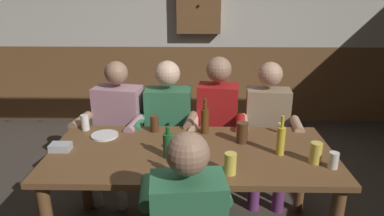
# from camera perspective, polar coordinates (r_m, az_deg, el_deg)

# --- Properties ---
(back_wall_wainscot) EXTENTS (6.75, 0.12, 1.05)m
(back_wall_wainscot) POSITION_cam_1_polar(r_m,az_deg,el_deg) (4.87, 0.49, 3.98)
(back_wall_wainscot) COLOR brown
(back_wall_wainscot) RESTS_ON ground_plane
(dining_table) EXTENTS (1.97, 0.88, 0.74)m
(dining_table) POSITION_cam_1_polar(r_m,az_deg,el_deg) (2.47, -0.12, -9.05)
(dining_table) COLOR brown
(dining_table) RESTS_ON ground_plane
(person_0) EXTENTS (0.60, 0.60, 1.22)m
(person_0) POSITION_cam_1_polar(r_m,az_deg,el_deg) (3.16, -12.25, -2.44)
(person_0) COLOR #B78493
(person_0) RESTS_ON ground_plane
(person_1) EXTENTS (0.54, 0.52, 1.22)m
(person_1) POSITION_cam_1_polar(r_m,az_deg,el_deg) (3.08, -4.00, -2.44)
(person_1) COLOR #33724C
(person_1) RESTS_ON ground_plane
(person_2) EXTENTS (0.52, 0.57, 1.26)m
(person_2) POSITION_cam_1_polar(r_m,az_deg,el_deg) (3.07, 4.13, -2.18)
(person_2) COLOR #AD1919
(person_2) RESTS_ON ground_plane
(person_3) EXTENTS (0.54, 0.55, 1.21)m
(person_3) POSITION_cam_1_polar(r_m,az_deg,el_deg) (3.13, 12.29, -2.78)
(person_3) COLOR #997F60
(person_3) RESTS_ON ground_plane
(table_candle) EXTENTS (0.04, 0.04, 0.08)m
(table_candle) POSITION_cam_1_polar(r_m,az_deg,el_deg) (2.79, 14.25, -3.18)
(table_candle) COLOR #F9E08C
(table_candle) RESTS_ON dining_table
(condiment_caddy) EXTENTS (0.14, 0.10, 0.05)m
(condiment_caddy) POSITION_cam_1_polar(r_m,az_deg,el_deg) (2.60, -20.79, -6.01)
(condiment_caddy) COLOR #B2B7BC
(condiment_caddy) RESTS_ON dining_table
(plate_0) EXTENTS (0.21, 0.21, 0.01)m
(plate_0) POSITION_cam_1_polar(r_m,az_deg,el_deg) (2.73, -14.15, -4.39)
(plate_0) COLOR white
(plate_0) RESTS_ON dining_table
(bottle_0) EXTENTS (0.06, 0.06, 0.28)m
(bottle_0) POSITION_cam_1_polar(r_m,az_deg,el_deg) (2.68, 2.12, -1.99)
(bottle_0) COLOR #593314
(bottle_0) RESTS_ON dining_table
(bottle_1) EXTENTS (0.06, 0.06, 0.28)m
(bottle_1) POSITION_cam_1_polar(r_m,az_deg,el_deg) (2.42, 14.39, -5.09)
(bottle_1) COLOR gold
(bottle_1) RESTS_ON dining_table
(bottle_2) EXTENTS (0.07, 0.07, 0.22)m
(bottle_2) POSITION_cam_1_polar(r_m,az_deg,el_deg) (2.32, -3.96, -6.08)
(bottle_2) COLOR #195923
(bottle_2) RESTS_ON dining_table
(bottle_3) EXTENTS (0.05, 0.05, 0.21)m
(bottle_3) POSITION_cam_1_polar(r_m,az_deg,el_deg) (2.10, -2.55, -9.06)
(bottle_3) COLOR gold
(bottle_3) RESTS_ON dining_table
(pint_glass_0) EXTENTS (0.07, 0.07, 0.13)m
(pint_glass_0) POSITION_cam_1_polar(r_m,az_deg,el_deg) (2.73, -6.20, -2.56)
(pint_glass_0) COLOR #4C2D19
(pint_glass_0) RESTS_ON dining_table
(pint_glass_1) EXTENTS (0.08, 0.08, 0.14)m
(pint_glass_1) POSITION_cam_1_polar(r_m,az_deg,el_deg) (2.38, 19.67, -6.97)
(pint_glass_1) COLOR #E5C64C
(pint_glass_1) RESTS_ON dining_table
(pint_glass_2) EXTENTS (0.06, 0.06, 0.13)m
(pint_glass_2) POSITION_cam_1_polar(r_m,az_deg,el_deg) (2.88, -17.17, -2.28)
(pint_glass_2) COLOR white
(pint_glass_2) RESTS_ON dining_table
(pint_glass_3) EXTENTS (0.08, 0.08, 0.16)m
(pint_glass_3) POSITION_cam_1_polar(r_m,az_deg,el_deg) (2.55, 8.26, -4.02)
(pint_glass_3) COLOR #4C2D19
(pint_glass_3) RESTS_ON dining_table
(pint_glass_4) EXTENTS (0.07, 0.07, 0.11)m
(pint_glass_4) POSITION_cam_1_polar(r_m,az_deg,el_deg) (2.40, -2.02, -6.04)
(pint_glass_4) COLOR white
(pint_glass_4) RESTS_ON dining_table
(pint_glass_5) EXTENTS (0.06, 0.06, 0.11)m
(pint_glass_5) POSITION_cam_1_polar(r_m,az_deg,el_deg) (2.37, 22.23, -7.96)
(pint_glass_5) COLOR white
(pint_glass_5) RESTS_ON dining_table
(pint_glass_6) EXTENTS (0.07, 0.07, 0.14)m
(pint_glass_6) POSITION_cam_1_polar(r_m,az_deg,el_deg) (2.14, 6.32, -9.07)
(pint_glass_6) COLOR #E5C64C
(pint_glass_6) RESTS_ON dining_table
(wall_dart_cabinet) EXTENTS (0.56, 0.15, 0.70)m
(wall_dart_cabinet) POSITION_cam_1_polar(r_m,az_deg,el_deg) (4.57, 1.11, 16.53)
(wall_dart_cabinet) COLOR brown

